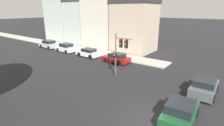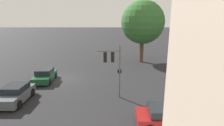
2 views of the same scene
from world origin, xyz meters
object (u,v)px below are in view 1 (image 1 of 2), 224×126
object	(u,v)px
crossing_car_0	(180,112)
parked_car_1	(88,53)
traffic_signal	(120,48)
parked_car_3	(49,44)
crossing_car_1	(204,87)
parked_car_0	(116,58)
parked_car_2	(66,48)

from	to	relation	value
crossing_car_0	parked_car_1	size ratio (longest dim) A/B	0.98
traffic_signal	parked_car_3	bearing A→B (deg)	-108.10
crossing_car_1	parked_car_0	size ratio (longest dim) A/B	0.99
parked_car_0	crossing_car_0	bearing A→B (deg)	143.97
crossing_car_1	parked_car_1	distance (m)	17.93
crossing_car_0	parked_car_0	world-z (taller)	crossing_car_0
crossing_car_1	parked_car_1	bearing A→B (deg)	78.99
traffic_signal	parked_car_0	size ratio (longest dim) A/B	1.23
parked_car_2	parked_car_3	xyz separation A→B (m)	(0.15, 5.50, -0.01)
parked_car_1	parked_car_2	distance (m)	5.68
parked_car_0	parked_car_2	distance (m)	11.19
traffic_signal	parked_car_1	size ratio (longest dim) A/B	1.21
parked_car_1	parked_car_3	bearing A→B (deg)	-1.31
crossing_car_1	parked_car_3	distance (m)	29.02
traffic_signal	crossing_car_0	size ratio (longest dim) A/B	1.23
traffic_signal	parked_car_0	xyz separation A→B (m)	(4.33, 3.59, -2.74)
parked_car_0	crossing_car_1	bearing A→B (deg)	165.23
parked_car_2	parked_car_3	distance (m)	5.50
crossing_car_1	parked_car_3	xyz separation A→B (m)	(3.51, 28.81, -0.01)
traffic_signal	parked_car_0	bearing A→B (deg)	-146.12
parked_car_0	parked_car_3	size ratio (longest dim) A/B	0.92
crossing_car_0	parked_car_3	size ratio (longest dim) A/B	0.92
traffic_signal	parked_car_1	bearing A→B (deg)	-120.55
crossing_car_1	parked_car_1	xyz separation A→B (m)	(3.28, 17.63, -0.07)
parked_car_1	parked_car_3	xyz separation A→B (m)	(0.23, 11.18, 0.06)
crossing_car_0	parked_car_1	distance (m)	19.12
crossing_car_0	crossing_car_1	size ratio (longest dim) A/B	1.00
crossing_car_0	parked_car_2	distance (m)	24.35
crossing_car_1	parked_car_2	distance (m)	23.55
parked_car_1	traffic_signal	bearing A→B (deg)	155.10
traffic_signal	crossing_car_0	world-z (taller)	traffic_signal
parked_car_1	parked_car_3	distance (m)	11.18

